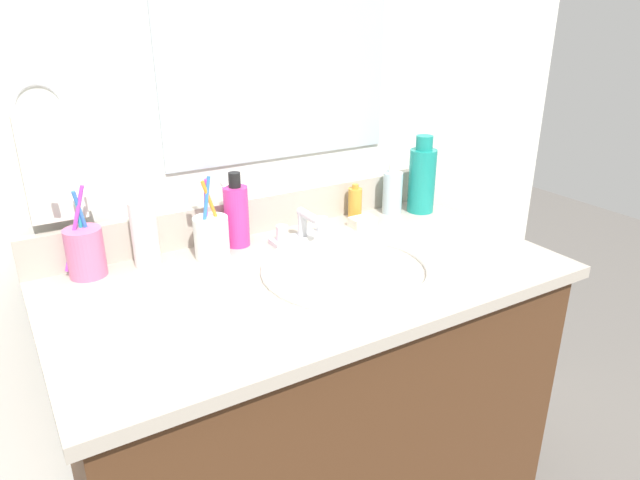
# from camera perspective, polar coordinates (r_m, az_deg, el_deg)

# --- Properties ---
(vanity_cabinet) EXTENTS (1.03, 0.53, 0.73)m
(vanity_cabinet) POSITION_cam_1_polar(r_m,az_deg,el_deg) (1.43, -0.79, -17.52)
(vanity_cabinet) COLOR #4C2D19
(vanity_cabinet) RESTS_ON ground_plane
(countertop) EXTENTS (1.07, 0.58, 0.03)m
(countertop) POSITION_cam_1_polar(r_m,az_deg,el_deg) (1.22, -0.88, -3.81)
(countertop) COLOR #B2A899
(countertop) RESTS_ON vanity_cabinet
(backsplash) EXTENTS (1.07, 0.02, 0.09)m
(backsplash) POSITION_cam_1_polar(r_m,az_deg,el_deg) (1.43, -6.50, 2.51)
(backsplash) COLOR #B2A899
(backsplash) RESTS_ON countertop
(back_wall) EXTENTS (2.17, 0.04, 1.30)m
(back_wall) POSITION_cam_1_polar(r_m,az_deg,el_deg) (1.53, -7.25, -2.05)
(back_wall) COLOR silver
(back_wall) RESTS_ON ground_plane
(mirror_panel) EXTENTS (0.60, 0.01, 0.56)m
(mirror_panel) POSITION_cam_1_polar(r_m,az_deg,el_deg) (1.42, -4.11, 19.27)
(mirror_panel) COLOR #B2BCC6
(towel_ring) EXTENTS (0.10, 0.01, 0.10)m
(towel_ring) POSITION_cam_1_polar(r_m,az_deg,el_deg) (1.28, -26.21, 11.83)
(towel_ring) COLOR silver
(hand_towel) EXTENTS (0.11, 0.04, 0.22)m
(hand_towel) POSITION_cam_1_polar(r_m,az_deg,el_deg) (1.29, -25.22, 6.51)
(hand_towel) COLOR silver
(sink_basin) EXTENTS (0.38, 0.38, 0.11)m
(sink_basin) POSITION_cam_1_polar(r_m,az_deg,el_deg) (1.24, 2.84, -4.32)
(sink_basin) COLOR white
(sink_basin) RESTS_ON countertop
(faucet) EXTENTS (0.16, 0.10, 0.08)m
(faucet) POSITION_cam_1_polar(r_m,az_deg,el_deg) (1.37, -1.64, 0.98)
(faucet) COLOR silver
(faucet) RESTS_ON countertop
(bottle_soap_pink) EXTENTS (0.06, 0.06, 0.18)m
(bottle_soap_pink) POSITION_cam_1_polar(r_m,az_deg,el_deg) (1.34, -8.32, 2.52)
(bottle_soap_pink) COLOR #D8338C
(bottle_soap_pink) RESTS_ON countertop
(bottle_oil_amber) EXTENTS (0.04, 0.04, 0.09)m
(bottle_oil_amber) POSITION_cam_1_polar(r_m,az_deg,el_deg) (1.52, 3.50, 3.74)
(bottle_oil_amber) COLOR gold
(bottle_oil_amber) RESTS_ON countertop
(bottle_gel_clear) EXTENTS (0.05, 0.05, 0.14)m
(bottle_gel_clear) POSITION_cam_1_polar(r_m,az_deg,el_deg) (1.56, 7.23, 4.78)
(bottle_gel_clear) COLOR silver
(bottle_gel_clear) RESTS_ON countertop
(bottle_mouthwash_teal) EXTENTS (0.07, 0.07, 0.21)m
(bottle_mouthwash_teal) POSITION_cam_1_polar(r_m,az_deg,el_deg) (1.58, 10.12, 6.10)
(bottle_mouthwash_teal) COLOR teal
(bottle_mouthwash_teal) RESTS_ON countertop
(bottle_lotion_white) EXTENTS (0.06, 0.06, 0.17)m
(bottle_lotion_white) POSITION_cam_1_polar(r_m,az_deg,el_deg) (1.27, -17.09, 0.89)
(bottle_lotion_white) COLOR white
(bottle_lotion_white) RESTS_ON countertop
(cup_pink) EXTENTS (0.09, 0.08, 0.20)m
(cup_pink) POSITION_cam_1_polar(r_m,az_deg,el_deg) (1.28, -22.36, -1.00)
(cup_pink) COLOR #D16693
(cup_pink) RESTS_ON countertop
(cup_white_ceramic) EXTENTS (0.08, 0.08, 0.19)m
(cup_white_ceramic) POSITION_cam_1_polar(r_m,az_deg,el_deg) (1.29, -10.77, 0.41)
(cup_white_ceramic) COLOR white
(cup_white_ceramic) RESTS_ON countertop
(soap_bar) EXTENTS (0.06, 0.04, 0.02)m
(soap_bar) POSITION_cam_1_polar(r_m,az_deg,el_deg) (1.47, 4.25, 1.83)
(soap_bar) COLOR white
(soap_bar) RESTS_ON countertop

